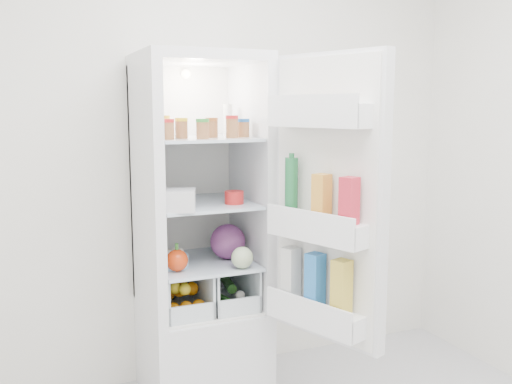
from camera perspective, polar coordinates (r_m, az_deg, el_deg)
name	(u,v)px	position (r m, az deg, el deg)	size (l,w,h in m)	color
room_walls	(371,90)	(1.89, 11.38, 9.98)	(3.02, 3.02, 2.61)	white
refrigerator	(199,273)	(3.07, -5.76, -8.06)	(0.60, 0.60, 1.80)	white
shelf_low	(202,262)	(2.99, -5.42, -7.01)	(0.49, 0.53, 0.01)	silver
shelf_mid	(201,203)	(2.92, -5.51, -1.14)	(0.49, 0.53, 0.01)	silver
shelf_top	(200,139)	(2.88, -5.60, 5.34)	(0.49, 0.53, 0.01)	silver
crisper_left	(180,289)	(2.99, -7.66, -9.62)	(0.23, 0.46, 0.22)	silver
crisper_right	(224,284)	(3.06, -3.18, -9.13)	(0.23, 0.46, 0.22)	silver
condiment_jars	(201,129)	(2.80, -5.56, 6.27)	(0.46, 0.32, 0.08)	#B21919
squeeze_bottle	(228,120)	(3.01, -2.83, 7.21)	(0.05, 0.05, 0.16)	silver
tub_white	(179,200)	(2.68, -7.73, -0.81)	(0.15, 0.15, 0.10)	silver
tin_red	(234,197)	(2.85, -2.20, -0.54)	(0.10, 0.10, 0.06)	red
foil_tray	(176,196)	(3.00, -7.97, -0.42)	(0.15, 0.11, 0.04)	silver
red_cabbage	(228,242)	(3.00, -2.84, -4.97)	(0.18, 0.18, 0.18)	#511B4B
bell_pepper	(177,260)	(2.80, -7.90, -6.79)	(0.11, 0.11, 0.11)	red
mushroom_bowl	(174,261)	(2.87, -8.18, -6.86)	(0.14, 0.14, 0.07)	#94BBDD
salad_bag	(242,258)	(2.83, -1.39, -6.58)	(0.11, 0.11, 0.11)	#A8BA8B
citrus_pile	(181,296)	(2.97, -7.54, -10.24)	(0.20, 0.31, 0.16)	orange
veg_pile	(226,292)	(3.08, -3.07, -9.97)	(0.16, 0.30, 0.10)	#194717
fridge_door	(325,207)	(2.57, 6.93, -1.51)	(0.35, 0.58, 1.30)	white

